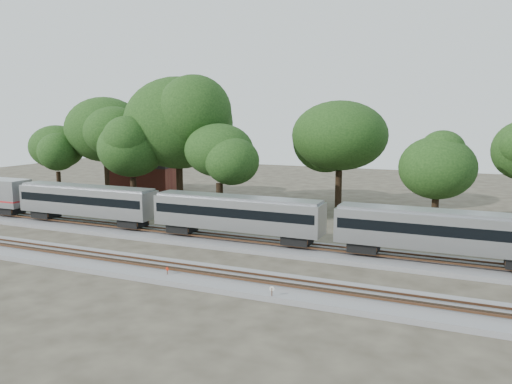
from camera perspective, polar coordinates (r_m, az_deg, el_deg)
ground at (r=43.71m, az=-8.81°, el=-7.46°), size 160.00×160.00×0.00m
track_far at (r=48.65m, az=-5.04°, el=-5.47°), size 160.00×5.00×0.73m
track_near at (r=40.48m, az=-11.86°, el=-8.56°), size 160.00×5.00×0.73m
train at (r=46.78m, az=-2.07°, el=-2.39°), size 86.43×2.97×4.39m
switch_stand_red at (r=38.14m, az=-10.10°, el=-8.95°), size 0.30×0.12×0.96m
switch_stand_white at (r=33.31m, az=1.83°, el=-11.34°), size 0.34×0.08×1.06m
switch_lever at (r=36.52m, az=-6.71°, el=-10.44°), size 0.55×0.39×0.30m
brick_building at (r=82.93m, az=-12.68°, el=1.82°), size 11.50×9.23×4.89m
tree_0 at (r=77.01m, az=-21.81°, el=4.78°), size 7.80×7.80×10.99m
tree_1 at (r=73.89m, az=-16.90°, el=6.83°), size 10.33×10.33×14.57m
tree_2 at (r=64.14m, az=-14.00°, el=4.88°), size 8.26×8.26×11.64m
tree_3 at (r=65.08m, az=-8.87°, el=7.78°), size 11.35×11.35×16.00m
tree_4 at (r=57.28m, az=-4.24°, el=4.75°), size 8.31×8.31×11.72m
tree_5 at (r=63.97m, az=9.55°, el=6.37°), size 9.79×9.79×13.80m
tree_6 at (r=55.90m, az=20.00°, el=2.59°), size 6.79×6.79×9.57m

